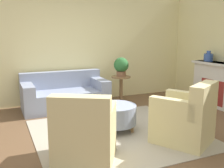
% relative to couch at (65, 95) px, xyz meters
% --- Properties ---
extents(ground_plane, '(16.00, 16.00, 0.00)m').
position_rel_couch_xyz_m(ground_plane, '(0.42, -1.90, -0.30)').
color(ground_plane, brown).
extents(wall_back, '(8.81, 0.12, 2.80)m').
position_rel_couch_xyz_m(wall_back, '(0.42, 0.56, 1.10)').
color(wall_back, beige).
rests_on(wall_back, ground_plane).
extents(rug, '(2.70, 2.56, 0.01)m').
position_rel_couch_xyz_m(rug, '(0.42, -1.90, -0.29)').
color(rug, '#B2A893').
rests_on(rug, ground_plane).
extents(couch, '(1.87, 0.93, 0.81)m').
position_rel_couch_xyz_m(couch, '(0.00, 0.00, 0.00)').
color(couch, '#8E99B2').
rests_on(couch, ground_plane).
extents(armchair_left, '(1.03, 1.06, 0.96)m').
position_rel_couch_xyz_m(armchair_left, '(-0.39, -2.67, 0.08)').
color(armchair_left, beige).
rests_on(armchair_left, rug).
extents(armchair_right, '(1.03, 1.06, 0.96)m').
position_rel_couch_xyz_m(armchair_right, '(1.23, -2.67, 0.08)').
color(armchair_right, beige).
rests_on(armchair_right, rug).
extents(ottoman_table, '(0.74, 0.74, 0.45)m').
position_rel_couch_xyz_m(ottoman_table, '(0.45, -1.75, -0.00)').
color(ottoman_table, '#8E99B2').
rests_on(ottoman_table, rug).
extents(side_table, '(0.45, 0.45, 0.68)m').
position_rel_couch_xyz_m(side_table, '(1.29, -0.27, 0.15)').
color(side_table, olive).
rests_on(side_table, ground_plane).
extents(fireplace, '(0.44, 1.34, 1.02)m').
position_rel_couch_xyz_m(fireplace, '(3.26, -1.31, 0.24)').
color(fireplace, silver).
rests_on(fireplace, ground_plane).
extents(vase_mantel_near, '(0.21, 0.21, 0.25)m').
position_rel_couch_xyz_m(vase_mantel_near, '(3.24, -0.97, 0.82)').
color(vase_mantel_near, '#38569E').
rests_on(vase_mantel_near, fireplace).
extents(potted_plant_on_side_table, '(0.35, 0.35, 0.44)m').
position_rel_couch_xyz_m(potted_plant_on_side_table, '(1.29, -0.27, 0.63)').
color(potted_plant_on_side_table, brown).
rests_on(potted_plant_on_side_table, side_table).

